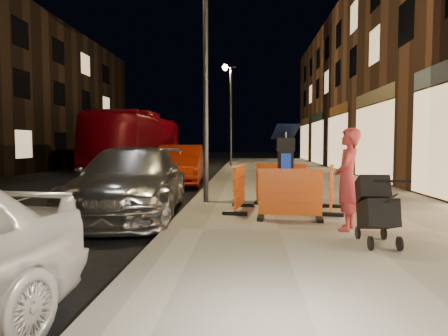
# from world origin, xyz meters

# --- Properties ---
(ground_plane) EXTENTS (120.00, 120.00, 0.00)m
(ground_plane) POSITION_xyz_m (0.00, 0.00, 0.00)
(ground_plane) COLOR black
(ground_plane) RESTS_ON ground
(sidewalk) EXTENTS (6.00, 60.00, 0.15)m
(sidewalk) POSITION_xyz_m (3.00, 0.00, 0.07)
(sidewalk) COLOR gray
(sidewalk) RESTS_ON ground
(kerb) EXTENTS (0.30, 60.00, 0.15)m
(kerb) POSITION_xyz_m (0.00, 0.00, 0.07)
(kerb) COLOR slate
(kerb) RESTS_ON ground
(parking_kiosk) EXTENTS (0.63, 0.63, 1.70)m
(parking_kiosk) POSITION_xyz_m (2.03, 1.80, 1.00)
(parking_kiosk) COLOR black
(parking_kiosk) RESTS_ON sidewalk
(barrier_front) EXTENTS (1.26, 0.62, 0.95)m
(barrier_front) POSITION_xyz_m (2.03, 0.85, 0.63)
(barrier_front) COLOR orange
(barrier_front) RESTS_ON sidewalk
(barrier_back) EXTENTS (1.30, 0.77, 0.95)m
(barrier_back) POSITION_xyz_m (2.03, 2.75, 0.63)
(barrier_back) COLOR orange
(barrier_back) RESTS_ON sidewalk
(barrier_kerbside) EXTENTS (0.68, 1.28, 0.95)m
(barrier_kerbside) POSITION_xyz_m (1.08, 1.80, 0.63)
(barrier_kerbside) COLOR orange
(barrier_kerbside) RESTS_ON sidewalk
(barrier_bldgside) EXTENTS (0.75, 1.30, 0.95)m
(barrier_bldgside) POSITION_xyz_m (2.98, 1.80, 0.63)
(barrier_bldgside) COLOR orange
(barrier_bldgside) RESTS_ON sidewalk
(car_silver) EXTENTS (2.50, 5.25, 1.48)m
(car_silver) POSITION_xyz_m (-1.26, 1.95, 0.00)
(car_silver) COLOR #A9A9AE
(car_silver) RESTS_ON ground
(car_red) EXTENTS (1.89, 4.64, 1.50)m
(car_red) POSITION_xyz_m (-1.25, 8.22, 0.00)
(car_red) COLOR maroon
(car_red) RESTS_ON ground
(bus_doubledecker) EXTENTS (2.82, 11.63, 3.23)m
(bus_doubledecker) POSITION_xyz_m (-4.97, 16.21, 0.00)
(bus_doubledecker) COLOR maroon
(bus_doubledecker) RESTS_ON ground
(man) EXTENTS (0.60, 0.71, 1.67)m
(man) POSITION_xyz_m (2.87, 0.04, 0.98)
(man) COLOR #B33234
(man) RESTS_ON sidewalk
(stroller) EXTENTS (0.51, 0.77, 0.94)m
(stroller) POSITION_xyz_m (3.07, -0.86, 0.62)
(stroller) COLOR black
(stroller) RESTS_ON sidewalk
(street_lamp_mid) EXTENTS (0.12, 0.12, 6.00)m
(street_lamp_mid) POSITION_xyz_m (0.25, 3.00, 3.15)
(street_lamp_mid) COLOR #3F3F44
(street_lamp_mid) RESTS_ON sidewalk
(street_lamp_far) EXTENTS (0.12, 0.12, 6.00)m
(street_lamp_far) POSITION_xyz_m (0.25, 18.00, 3.15)
(street_lamp_far) COLOR #3F3F44
(street_lamp_far) RESTS_ON sidewalk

